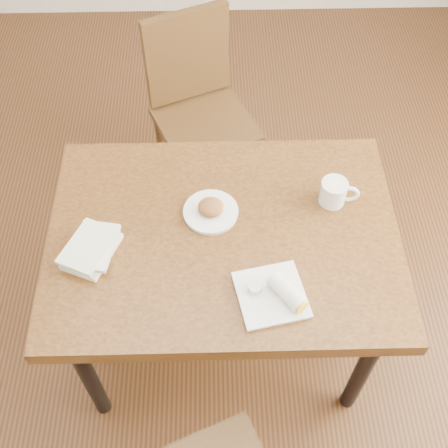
{
  "coord_description": "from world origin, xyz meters",
  "views": [
    {
      "loc": [
        -0.03,
        -1.12,
        2.32
      ],
      "look_at": [
        0.0,
        0.0,
        0.8
      ],
      "focal_mm": 45.0,
      "sensor_mm": 36.0,
      "label": 1
    }
  ],
  "objects_px": {
    "table": "(224,246)",
    "book_stack": "(92,248)",
    "chair_far": "(198,101)",
    "plate_scone": "(211,210)",
    "coffee_mug": "(335,192)",
    "plate_burrito": "(276,294)"
  },
  "relations": [
    {
      "from": "plate_scone",
      "to": "book_stack",
      "type": "height_order",
      "value": "plate_scone"
    },
    {
      "from": "table",
      "to": "plate_burrito",
      "type": "height_order",
      "value": "plate_burrito"
    },
    {
      "from": "plate_scone",
      "to": "coffee_mug",
      "type": "xyz_separation_m",
      "value": [
        0.44,
        0.05,
        0.03
      ]
    },
    {
      "from": "plate_scone",
      "to": "book_stack",
      "type": "relative_size",
      "value": 0.83
    },
    {
      "from": "plate_burrito",
      "to": "book_stack",
      "type": "distance_m",
      "value": 0.63
    },
    {
      "from": "plate_burrito",
      "to": "plate_scone",
      "type": "bearing_deg",
      "value": 120.61
    },
    {
      "from": "table",
      "to": "book_stack",
      "type": "xyz_separation_m",
      "value": [
        -0.44,
        -0.07,
        0.11
      ]
    },
    {
      "from": "table",
      "to": "chair_far",
      "type": "distance_m",
      "value": 0.92
    },
    {
      "from": "chair_far",
      "to": "plate_scone",
      "type": "bearing_deg",
      "value": -86.13
    },
    {
      "from": "plate_scone",
      "to": "coffee_mug",
      "type": "bearing_deg",
      "value": 6.19
    },
    {
      "from": "chair_far",
      "to": "book_stack",
      "type": "xyz_separation_m",
      "value": [
        -0.34,
        -0.98,
        0.23
      ]
    },
    {
      "from": "table",
      "to": "plate_burrito",
      "type": "distance_m",
      "value": 0.32
    },
    {
      "from": "coffee_mug",
      "to": "table",
      "type": "bearing_deg",
      "value": -161.53
    },
    {
      "from": "table",
      "to": "plate_burrito",
      "type": "bearing_deg",
      "value": -58.54
    },
    {
      "from": "plate_scone",
      "to": "plate_burrito",
      "type": "height_order",
      "value": "plate_burrito"
    },
    {
      "from": "plate_scone",
      "to": "table",
      "type": "bearing_deg",
      "value": -62.09
    },
    {
      "from": "plate_burrito",
      "to": "coffee_mug",
      "type": "bearing_deg",
      "value": 58.76
    },
    {
      "from": "coffee_mug",
      "to": "plate_burrito",
      "type": "height_order",
      "value": "coffee_mug"
    },
    {
      "from": "table",
      "to": "plate_scone",
      "type": "relative_size",
      "value": 6.22
    },
    {
      "from": "table",
      "to": "book_stack",
      "type": "relative_size",
      "value": 5.16
    },
    {
      "from": "chair_far",
      "to": "book_stack",
      "type": "height_order",
      "value": "chair_far"
    },
    {
      "from": "table",
      "to": "coffee_mug",
      "type": "distance_m",
      "value": 0.43
    }
  ]
}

